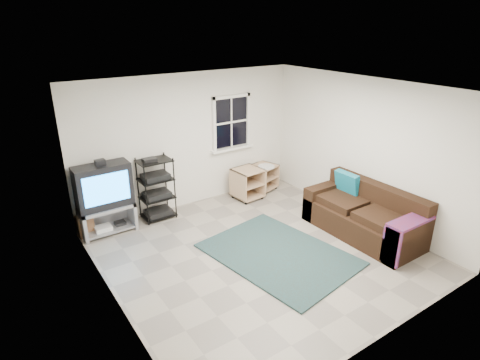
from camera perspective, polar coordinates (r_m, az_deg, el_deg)
room at (r=8.22m, az=-1.23°, el=7.72°), size 4.60×4.62×4.60m
tv_unit at (r=7.20m, az=-18.76°, el=-1.80°), size 0.92×0.46×1.35m
av_rack at (r=7.57m, az=-11.76°, el=-1.73°), size 0.59×0.43×1.19m
side_table_left at (r=8.32m, az=0.90°, el=-0.33°), size 0.58×0.58×0.64m
side_table_right at (r=8.77m, az=3.23°, el=0.70°), size 0.62×0.62×0.58m
sofa at (r=7.26m, az=17.28°, el=-4.96°), size 0.91×2.06×0.94m
shag_rug at (r=6.52m, az=5.48°, el=-10.44°), size 1.98×2.50×0.03m
paper_bag at (r=7.44m, az=-21.19°, el=-6.06°), size 0.29×0.21×0.38m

